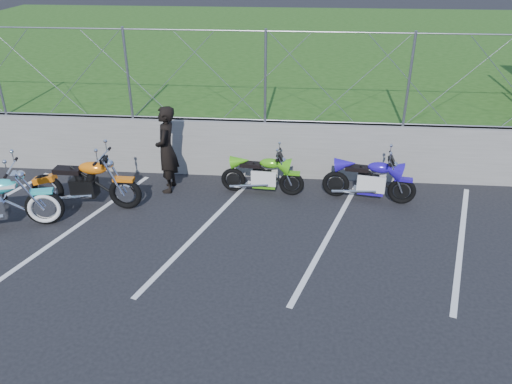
# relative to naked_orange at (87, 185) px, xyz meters

# --- Properties ---
(ground) EXTENTS (90.00, 90.00, 0.00)m
(ground) POSITION_rel_naked_orange_xyz_m (2.49, -1.68, -0.50)
(ground) COLOR black
(ground) RESTS_ON ground
(retaining_wall) EXTENTS (30.00, 0.22, 1.30)m
(retaining_wall) POSITION_rel_naked_orange_xyz_m (2.49, 1.82, 0.15)
(retaining_wall) COLOR slate
(retaining_wall) RESTS_ON ground
(grass_field) EXTENTS (30.00, 20.00, 1.30)m
(grass_field) POSITION_rel_naked_orange_xyz_m (2.49, 11.82, 0.15)
(grass_field) COLOR #224913
(grass_field) RESTS_ON ground
(chain_link_fence) EXTENTS (28.00, 0.03, 2.00)m
(chain_link_fence) POSITION_rel_naked_orange_xyz_m (2.49, 1.82, 1.80)
(chain_link_fence) COLOR gray
(chain_link_fence) RESTS_ON retaining_wall
(parking_lines) EXTENTS (18.29, 4.31, 0.01)m
(parking_lines) POSITION_rel_naked_orange_xyz_m (3.69, -0.68, -0.49)
(parking_lines) COLOR silver
(parking_lines) RESTS_ON ground
(naked_orange) EXTENTS (2.33, 0.79, 1.16)m
(naked_orange) POSITION_rel_naked_orange_xyz_m (0.00, 0.00, 0.00)
(naked_orange) COLOR black
(naked_orange) RESTS_ON ground
(sportbike_green) EXTENTS (1.81, 0.64, 0.94)m
(sportbike_green) POSITION_rel_naked_orange_xyz_m (3.52, 0.92, -0.09)
(sportbike_green) COLOR black
(sportbike_green) RESTS_ON ground
(sportbike_blue) EXTENTS (1.93, 0.69, 1.00)m
(sportbike_blue) POSITION_rel_naked_orange_xyz_m (5.77, 0.79, -0.06)
(sportbike_blue) COLOR black
(sportbike_blue) RESTS_ON ground
(person_standing) EXTENTS (0.49, 0.71, 1.89)m
(person_standing) POSITION_rel_naked_orange_xyz_m (1.46, 0.90, 0.45)
(person_standing) COLOR black
(person_standing) RESTS_ON ground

